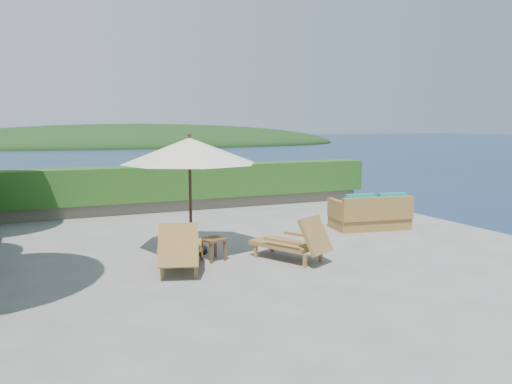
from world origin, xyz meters
name	(u,v)px	position (x,y,z in m)	size (l,w,h in m)	color
ground	(258,251)	(0.00, 0.00, 0.00)	(12.00, 12.00, 0.00)	gray
foundation	(258,324)	(0.00, 0.00, -1.55)	(12.00, 12.00, 3.00)	#60594D
offshore_island	(142,145)	(25.00, 140.00, -3.00)	(126.00, 57.60, 12.60)	black
planter_wall_far	(183,204)	(0.00, 5.60, 0.18)	(12.00, 0.60, 0.36)	gray
hedge_far	(183,182)	(0.00, 5.60, 0.85)	(12.40, 0.90, 1.00)	#1C4012
patio_umbrella	(190,152)	(-1.28, 0.43, 2.02)	(2.90, 2.90, 2.39)	black
lounge_left	(180,249)	(-1.81, -0.70, 0.39)	(1.13, 1.73, 0.93)	olive
lounge_right	(294,242)	(0.32, -0.92, 0.37)	(1.25, 1.64, 0.88)	olive
side_table	(213,242)	(-1.06, -0.28, 0.35)	(0.49, 0.49, 0.43)	brown
wicker_loveseat	(371,215)	(3.45, 0.93, 0.36)	(1.99, 1.24, 0.91)	olive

